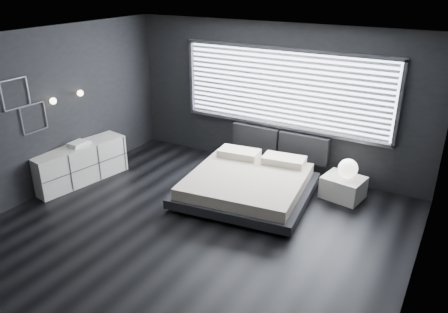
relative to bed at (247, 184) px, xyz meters
The scene contains 12 objects.
room 1.77m from the bed, 97.95° to the right, with size 6.04×6.00×2.80m.
window 1.92m from the bed, 89.43° to the left, with size 4.14×0.09×1.52m.
headboard 1.34m from the bed, 89.78° to the left, with size 1.96×0.16×0.52m.
sconce_near 3.59m from the bed, 157.29° to the right, with size 0.18×0.11×0.11m.
sconce_far 3.42m from the bed, 167.42° to the right, with size 0.18×0.11×0.11m.
wall_art_upper 4.01m from the bed, 149.20° to the right, with size 0.01×0.48×0.48m.
wall_art_lower 3.73m from the bed, 152.66° to the right, with size 0.01×0.48×0.48m.
bed is the anchor object (origin of this frame).
nightstand 1.65m from the bed, 29.46° to the left, with size 0.66×0.55×0.38m, color silver.
orb_lamp 1.72m from the bed, 29.80° to the left, with size 0.33×0.33×0.33m, color white.
dresser 3.13m from the bed, 161.39° to the right, with size 0.79×1.83×0.71m.
book_stack 3.15m from the bed, 161.76° to the right, with size 0.30×0.37×0.07m.
Camera 1 is at (3.21, -4.68, 3.62)m, focal length 35.00 mm.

